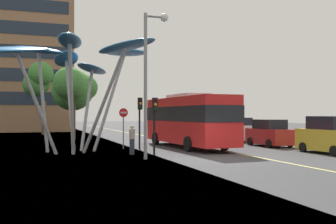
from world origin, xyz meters
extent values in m
cube|color=#38383A|center=(0.00, 0.00, -0.05)|extent=(120.00, 240.00, 0.10)
cube|color=#E0D666|center=(2.52, 0.00, 0.00)|extent=(0.16, 144.00, 0.01)
cube|color=red|center=(1.33, 7.21, 1.93)|extent=(3.07, 10.46, 3.17)
cube|color=black|center=(1.33, 7.21, 2.38)|extent=(3.10, 10.56, 1.01)
cube|color=yellow|center=(1.08, 12.31, 3.22)|extent=(1.42, 0.17, 0.36)
cube|color=#B2B2B7|center=(1.33, 7.21, 3.64)|extent=(2.10, 3.71, 0.24)
cylinder|color=black|center=(2.46, 10.47, 0.48)|extent=(0.33, 0.97, 0.96)
cylinder|color=black|center=(-0.11, 10.35, 0.48)|extent=(0.33, 0.97, 0.96)
cylinder|color=black|center=(2.75, 4.43, 0.48)|extent=(0.33, 0.97, 0.96)
cylinder|color=black|center=(0.18, 4.30, 0.48)|extent=(0.33, 0.97, 0.96)
cylinder|color=#9EA0A5|center=(-4.37, 6.52, 3.21)|extent=(2.28, 0.57, 6.48)
ellipsoid|color=#4299E0|center=(-3.34, 6.69, 6.42)|extent=(3.31, 2.09, 0.59)
cylinder|color=#9EA0A5|center=(-5.67, 7.73, 2.73)|extent=(1.18, 1.89, 5.52)
ellipsoid|color=#4CA3E5|center=(-5.22, 8.54, 5.46)|extent=(3.10, 3.85, 0.69)
cylinder|color=#9EA0A5|center=(-6.73, 8.27, 3.11)|extent=(0.47, 3.25, 6.30)
ellipsoid|color=#4CA3E5|center=(-6.86, 9.80, 6.21)|extent=(1.90, 4.27, 1.03)
cylinder|color=#9EA0A5|center=(-8.48, 6.79, 3.16)|extent=(0.81, 0.44, 6.33)
ellipsoid|color=#2D7FD1|center=(-8.76, 6.88, 6.32)|extent=(3.37, 2.35, 0.82)
cylinder|color=#9EA0A5|center=(-8.86, 4.70, 2.92)|extent=(2.45, 1.65, 5.92)
ellipsoid|color=#2D7FD1|center=(-9.96, 4.01, 5.84)|extent=(4.24, 3.31, 1.18)
cylinder|color=#9EA0A5|center=(-6.99, 4.10, 3.16)|extent=(0.58, 1.84, 6.38)
ellipsoid|color=#4CA3E5|center=(-7.16, 3.30, 6.33)|extent=(1.88, 3.39, 0.68)
cylinder|color=#9EA0A5|center=(-5.13, 4.28, 3.08)|extent=(2.26, 2.90, 6.26)
ellipsoid|color=#4CA3E5|center=(-4.13, 2.96, 6.16)|extent=(3.44, 3.98, 0.82)
cylinder|color=black|center=(-2.41, 3.14, 1.65)|extent=(0.12, 0.12, 3.30)
cube|color=black|center=(-2.41, 3.00, 2.90)|extent=(0.28, 0.24, 0.80)
sphere|color=#390706|center=(-2.41, 2.87, 3.16)|extent=(0.18, 0.18, 0.18)
sphere|color=orange|center=(-2.41, 2.87, 2.90)|extent=(0.18, 0.18, 0.18)
sphere|color=black|center=(-2.41, 2.87, 2.64)|extent=(0.18, 0.18, 0.18)
cylinder|color=black|center=(-2.25, 7.10, 1.73)|extent=(0.12, 0.12, 3.47)
cube|color=black|center=(-2.25, 6.96, 3.07)|extent=(0.28, 0.24, 0.80)
sphere|color=#390706|center=(-2.25, 6.83, 3.33)|extent=(0.18, 0.18, 0.18)
sphere|color=orange|center=(-2.25, 6.83, 3.07)|extent=(0.18, 0.18, 0.18)
sphere|color=black|center=(-2.25, 6.83, 2.81)|extent=(0.18, 0.18, 0.18)
cube|color=gold|center=(7.68, 0.40, 0.81)|extent=(1.71, 4.31, 1.27)
cube|color=black|center=(7.68, 0.40, 1.84)|extent=(1.57, 2.37, 0.78)
cylinder|color=black|center=(8.53, 1.74, 0.30)|extent=(0.20, 0.60, 0.60)
cylinder|color=black|center=(6.82, 1.74, 0.30)|extent=(0.20, 0.60, 0.60)
cylinder|color=black|center=(6.82, -0.93, 0.30)|extent=(0.20, 0.60, 0.60)
cube|color=maroon|center=(7.39, 6.26, 0.73)|extent=(1.74, 4.02, 1.10)
cube|color=black|center=(7.39, 6.26, 1.62)|extent=(1.60, 2.21, 0.68)
cylinder|color=black|center=(8.26, 7.51, 0.30)|extent=(0.20, 0.60, 0.60)
cylinder|color=black|center=(6.52, 7.51, 0.30)|extent=(0.20, 0.60, 0.60)
cylinder|color=black|center=(8.26, 5.01, 0.30)|extent=(0.20, 0.60, 0.60)
cylinder|color=black|center=(6.52, 5.01, 0.30)|extent=(0.20, 0.60, 0.60)
cube|color=silver|center=(7.91, 12.01, 0.79)|extent=(1.79, 4.23, 1.22)
cube|color=black|center=(7.91, 12.01, 1.73)|extent=(1.65, 2.33, 0.67)
cylinder|color=black|center=(8.81, 13.32, 0.30)|extent=(0.20, 0.60, 0.60)
cylinder|color=black|center=(7.02, 13.32, 0.30)|extent=(0.20, 0.60, 0.60)
cylinder|color=black|center=(8.81, 10.69, 0.30)|extent=(0.20, 0.60, 0.60)
cylinder|color=black|center=(7.02, 10.69, 0.30)|extent=(0.20, 0.60, 0.60)
cylinder|color=gray|center=(-3.50, 1.12, 3.81)|extent=(0.18, 0.18, 7.63)
cylinder|color=gray|center=(-2.99, 1.12, 7.48)|extent=(1.03, 0.12, 0.12)
sphere|color=silver|center=(-2.47, 1.12, 7.48)|extent=(0.44, 0.44, 0.44)
cylinder|color=brown|center=(-5.51, 18.79, 1.62)|extent=(0.38, 0.38, 3.25)
sphere|color=#428438|center=(-5.95, 17.88, 5.17)|extent=(2.96, 2.96, 2.96)
sphere|color=#428438|center=(-4.97, 19.70, 4.63)|extent=(2.67, 2.67, 2.67)
sphere|color=#428438|center=(-4.32, 19.78, 4.95)|extent=(2.43, 2.43, 2.43)
sphere|color=#428438|center=(-5.48, 19.94, 4.69)|extent=(3.98, 3.98, 3.98)
cylinder|color=brown|center=(-7.88, 28.74, 1.94)|extent=(0.50, 0.50, 3.87)
sphere|color=#428438|center=(-8.46, 29.64, 6.07)|extent=(2.68, 2.68, 2.68)
sphere|color=#428438|center=(-8.24, 28.59, 7.00)|extent=(2.85, 2.85, 2.85)
sphere|color=#428438|center=(-8.68, 29.63, 6.25)|extent=(2.43, 2.43, 2.43)
sphere|color=#428438|center=(-8.87, 29.29, 5.85)|extent=(2.80, 2.80, 2.80)
cylinder|color=#2D3342|center=(-3.59, 3.72, 0.45)|extent=(0.29, 0.29, 0.90)
cylinder|color=#B2A89E|center=(-3.59, 3.72, 1.19)|extent=(0.34, 0.34, 0.58)
sphere|color=beige|center=(-3.59, 3.72, 1.59)|extent=(0.22, 0.22, 0.22)
cylinder|color=gray|center=(-3.27, 7.49, 1.38)|extent=(0.08, 0.08, 2.76)
cylinder|color=red|center=(-3.27, 7.46, 2.46)|extent=(0.60, 0.03, 0.60)
cube|color=white|center=(-3.27, 7.43, 2.46)|extent=(0.40, 0.04, 0.11)
camera|label=1|loc=(-9.03, -18.63, 2.32)|focal=42.08mm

